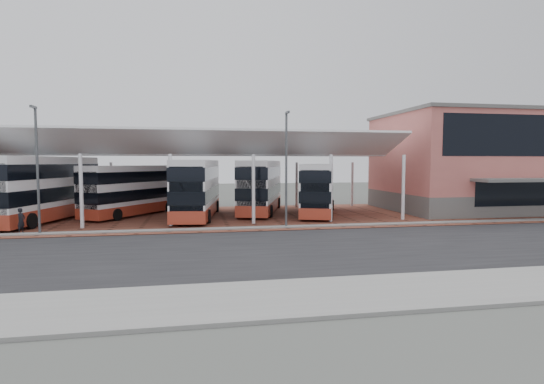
# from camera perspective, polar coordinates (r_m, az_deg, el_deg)

# --- Properties ---
(ground) EXTENTS (140.00, 140.00, 0.00)m
(ground) POSITION_cam_1_polar(r_m,az_deg,el_deg) (23.44, 0.44, -7.31)
(ground) COLOR #484B46
(road) EXTENTS (120.00, 14.00, 0.02)m
(road) POSITION_cam_1_polar(r_m,az_deg,el_deg) (22.48, 0.93, -7.78)
(road) COLOR black
(road) RESTS_ON ground
(forecourt) EXTENTS (72.00, 16.00, 0.06)m
(forecourt) POSITION_cam_1_polar(r_m,az_deg,el_deg) (36.42, -0.36, -3.20)
(forecourt) COLOR brown
(forecourt) RESTS_ON ground
(sidewalk) EXTENTS (120.00, 4.00, 0.14)m
(sidewalk) POSITION_cam_1_polar(r_m,az_deg,el_deg) (14.95, 7.20, -13.65)
(sidewalk) COLOR gray
(sidewalk) RESTS_ON ground
(north_kerb) EXTENTS (120.00, 0.80, 0.14)m
(north_kerb) POSITION_cam_1_polar(r_m,az_deg,el_deg) (29.44, -1.86, -4.85)
(north_kerb) COLOR gray
(north_kerb) RESTS_ON ground
(yellow_line_near) EXTENTS (120.00, 0.12, 0.01)m
(yellow_line_near) POSITION_cam_1_polar(r_m,az_deg,el_deg) (16.80, 5.08, -11.81)
(yellow_line_near) COLOR gold
(yellow_line_near) RESTS_ON road
(yellow_line_far) EXTENTS (120.00, 0.12, 0.01)m
(yellow_line_far) POSITION_cam_1_polar(r_m,az_deg,el_deg) (17.08, 4.80, -11.54)
(yellow_line_far) COLOR gold
(yellow_line_far) RESTS_ON road
(canopy) EXTENTS (37.00, 11.63, 7.07)m
(canopy) POSITION_cam_1_polar(r_m,az_deg,el_deg) (36.56, -13.14, 5.78)
(canopy) COLOR white
(canopy) RESTS_ON ground
(terminal) EXTENTS (18.40, 14.40, 9.25)m
(terminal) POSITION_cam_1_polar(r_m,az_deg,el_deg) (45.61, 26.41, 3.66)
(terminal) COLOR #63615E
(terminal) RESTS_ON ground
(lamp_west) EXTENTS (0.16, 0.90, 8.07)m
(lamp_west) POSITION_cam_1_polar(r_m,az_deg,el_deg) (30.40, -29.03, 3.05)
(lamp_west) COLOR #4E5256
(lamp_west) RESTS_ON ground
(lamp_east) EXTENTS (0.16, 0.90, 8.07)m
(lamp_east) POSITION_cam_1_polar(r_m,az_deg,el_deg) (29.53, 1.94, 3.54)
(lamp_east) COLOR #4E5256
(lamp_east) RESTS_ON ground
(bus_1) EXTENTS (5.64, 12.39, 4.98)m
(bus_1) POSITION_cam_1_polar(r_m,az_deg,el_deg) (37.09, -28.29, 0.33)
(bus_1) COLOR white
(bus_1) RESTS_ON forecourt
(bus_2) EXTENTS (7.64, 9.99, 4.27)m
(bus_2) POSITION_cam_1_polar(r_m,az_deg,el_deg) (38.28, -18.15, 0.18)
(bus_2) COLOR white
(bus_2) RESTS_ON forecourt
(bus_3) EXTENTS (4.22, 11.72, 4.72)m
(bus_3) POSITION_cam_1_polar(r_m,az_deg,el_deg) (35.58, -10.04, 0.41)
(bus_3) COLOR white
(bus_3) RESTS_ON forecourt
(bus_4) EXTENTS (5.76, 11.65, 4.69)m
(bus_4) POSITION_cam_1_polar(r_m,az_deg,el_deg) (38.57, -1.51, 0.72)
(bus_4) COLOR white
(bus_4) RESTS_ON forecourt
(bus_5) EXTENTS (5.86, 10.87, 4.39)m
(bus_5) POSITION_cam_1_polar(r_m,az_deg,el_deg) (37.34, 6.23, 0.36)
(bus_5) COLOR white
(bus_5) RESTS_ON forecourt
(pedestrian) EXTENTS (0.55, 0.68, 1.63)m
(pedestrian) POSITION_cam_1_polar(r_m,az_deg,el_deg) (31.52, -30.66, -3.34)
(pedestrian) COLOR black
(pedestrian) RESTS_ON forecourt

